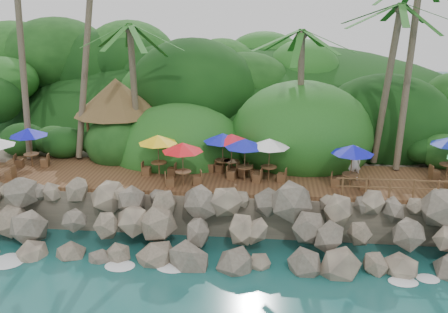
# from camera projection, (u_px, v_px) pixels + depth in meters

# --- Properties ---
(ground) EXTENTS (140.00, 140.00, 0.00)m
(ground) POSITION_uv_depth(u_px,v_px,m) (210.00, 273.00, 20.45)
(ground) COLOR #19514F
(ground) RESTS_ON ground
(land_base) EXTENTS (32.00, 25.20, 2.10)m
(land_base) POSITION_uv_depth(u_px,v_px,m) (237.00, 146.00, 35.30)
(land_base) COLOR gray
(land_base) RESTS_ON ground
(jungle_hill) EXTENTS (44.80, 28.00, 15.40)m
(jungle_hill) POSITION_uv_depth(u_px,v_px,m) (243.00, 134.00, 42.73)
(jungle_hill) COLOR #143811
(jungle_hill) RESTS_ON ground
(seawall) EXTENTS (29.00, 4.00, 2.30)m
(seawall) POSITION_uv_depth(u_px,v_px,m) (216.00, 228.00, 21.99)
(seawall) COLOR gray
(seawall) RESTS_ON ground
(terrace) EXTENTS (26.00, 5.00, 0.20)m
(terrace) POSITION_uv_depth(u_px,v_px,m) (224.00, 178.00, 25.47)
(terrace) COLOR brown
(terrace) RESTS_ON land_base
(jungle_foliage) EXTENTS (44.00, 16.00, 12.00)m
(jungle_foliage) POSITION_uv_depth(u_px,v_px,m) (236.00, 164.00, 34.67)
(jungle_foliage) COLOR #143811
(jungle_foliage) RESTS_ON ground
(foam_line) EXTENTS (25.20, 0.80, 0.06)m
(foam_line) POSITION_uv_depth(u_px,v_px,m) (211.00, 269.00, 20.72)
(foam_line) COLOR white
(foam_line) RESTS_ON ground
(palapa) EXTENTS (5.23, 5.23, 4.60)m
(palapa) POSITION_uv_depth(u_px,v_px,m) (116.00, 97.00, 28.67)
(palapa) COLOR brown
(palapa) RESTS_ON ground
(dining_clusters) EXTENTS (25.70, 5.30, 2.27)m
(dining_clusters) POSITION_uv_depth(u_px,v_px,m) (239.00, 144.00, 24.50)
(dining_clusters) COLOR brown
(dining_clusters) RESTS_ON terrace
(railing) EXTENTS (6.10, 0.10, 1.00)m
(railing) POSITION_uv_depth(u_px,v_px,m) (402.00, 187.00, 22.21)
(railing) COLOR brown
(railing) RESTS_ON terrace
(waiter) EXTENTS (0.75, 0.57, 1.87)m
(waiter) POSITION_uv_depth(u_px,v_px,m) (355.00, 163.00, 24.60)
(waiter) COLOR silver
(waiter) RESTS_ON terrace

